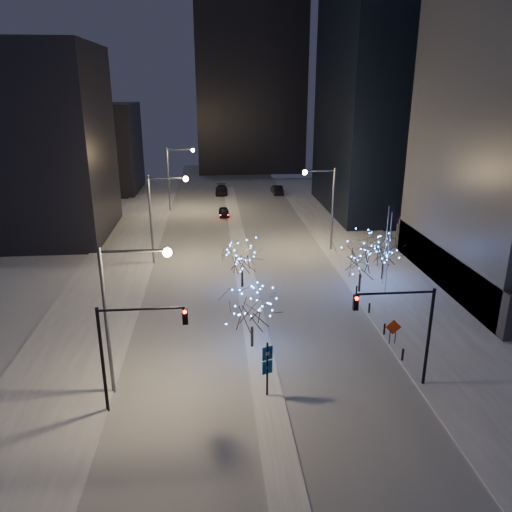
{
  "coord_description": "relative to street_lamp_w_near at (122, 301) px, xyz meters",
  "views": [
    {
      "loc": [
        -3.21,
        -26.73,
        19.05
      ],
      "look_at": [
        0.43,
        14.1,
        5.0
      ],
      "focal_mm": 35.0,
      "sensor_mm": 36.0,
      "label": 1
    }
  ],
  "objects": [
    {
      "name": "median",
      "position": [
        8.94,
        28.0,
        -6.42
      ],
      "size": [
        2.0,
        80.0,
        0.15
      ],
      "primitive_type": "cube",
      "color": "white",
      "rests_on": "ground"
    },
    {
      "name": "flagpoles",
      "position": [
        22.3,
        15.25,
        -1.7
      ],
      "size": [
        1.35,
        2.6,
        8.0
      ],
      "color": "silver",
      "rests_on": "east_sidewalk"
    },
    {
      "name": "construction_sign",
      "position": [
        19.24,
        4.45,
        -5.13
      ],
      "size": [
        1.23,
        0.12,
        2.03
      ],
      "rotation": [
        0.0,
        0.0,
        -0.06
      ],
      "color": "black",
      "rests_on": "east_sidewalk"
    },
    {
      "name": "east_sidewalk",
      "position": [
        23.94,
        18.0,
        -6.42
      ],
      "size": [
        10.0,
        90.0,
        0.15
      ],
      "primitive_type": "cube",
      "color": "white",
      "rests_on": "ground"
    },
    {
      "name": "car_near",
      "position": [
        7.44,
        45.9,
        -5.83
      ],
      "size": [
        1.7,
        3.95,
        1.33
      ],
      "primitive_type": "imported",
      "rotation": [
        0.0,
        0.0,
        0.03
      ],
      "color": "black",
      "rests_on": "ground"
    },
    {
      "name": "traffic_signal_west",
      "position": [
        0.5,
        -2.0,
        -1.74
      ],
      "size": [
        5.26,
        0.43,
        7.0
      ],
      "color": "black",
      "rests_on": "ground"
    },
    {
      "name": "holiday_tree_median_far",
      "position": [
        8.44,
        17.03,
        -3.35
      ],
      "size": [
        4.47,
        4.47,
        4.65
      ],
      "color": "black",
      "rests_on": "median"
    },
    {
      "name": "street_lamp_w_far",
      "position": [
        0.0,
        50.0,
        0.0
      ],
      "size": [
        4.4,
        0.56,
        10.0
      ],
      "color": "#595E66",
      "rests_on": "ground"
    },
    {
      "name": "filler_west_near",
      "position": [
        -19.06,
        38.0,
        5.5
      ],
      "size": [
        22.0,
        18.0,
        24.0
      ],
      "primitive_type": "cube",
      "color": "black",
      "rests_on": "ground"
    },
    {
      "name": "holiday_tree_plaza_far",
      "position": [
        22.95,
        17.85,
        -3.37
      ],
      "size": [
        4.49,
        4.49,
        4.65
      ],
      "color": "black",
      "rests_on": "east_sidewalk"
    },
    {
      "name": "filler_west_far",
      "position": [
        -17.06,
        68.0,
        1.5
      ],
      "size": [
        18.0,
        16.0,
        16.0
      ],
      "primitive_type": "cube",
      "color": "black",
      "rests_on": "ground"
    },
    {
      "name": "traffic_signal_east",
      "position": [
        17.88,
        -1.0,
        -1.74
      ],
      "size": [
        5.26,
        0.43,
        7.0
      ],
      "color": "black",
      "rests_on": "ground"
    },
    {
      "name": "bollards",
      "position": [
        19.14,
        8.0,
        -5.9
      ],
      "size": [
        0.16,
        12.16,
        0.9
      ],
      "color": "black",
      "rests_on": "east_sidewalk"
    },
    {
      "name": "car_mid",
      "position": [
        17.69,
        61.71,
        -5.68
      ],
      "size": [
        1.88,
        5.02,
        1.64
      ],
      "primitive_type": "imported",
      "rotation": [
        0.0,
        0.0,
        3.17
      ],
      "color": "black",
      "rests_on": "ground"
    },
    {
      "name": "horizon_block",
      "position": [
        14.94,
        90.0,
        14.5
      ],
      "size": [
        24.0,
        14.0,
        42.0
      ],
      "primitive_type": "cube",
      "color": "black",
      "rests_on": "ground"
    },
    {
      "name": "west_sidewalk",
      "position": [
        -5.06,
        18.0,
        -6.42
      ],
      "size": [
        8.0,
        90.0,
        0.15
      ],
      "primitive_type": "cube",
      "color": "white",
      "rests_on": "ground"
    },
    {
      "name": "car_far",
      "position": [
        7.44,
        62.27,
        -5.71
      ],
      "size": [
        2.33,
        5.47,
        1.57
      ],
      "primitive_type": "imported",
      "rotation": [
        0.0,
        0.0,
        -0.02
      ],
      "color": "black",
      "rests_on": "ground"
    },
    {
      "name": "wayfinding_sign",
      "position": [
        8.88,
        -1.39,
        -4.1
      ],
      "size": [
        0.68,
        0.34,
        3.91
      ],
      "rotation": [
        0.0,
        0.0,
        0.39
      ],
      "color": "black",
      "rests_on": "ground"
    },
    {
      "name": "street_lamp_w_near",
      "position": [
        0.0,
        0.0,
        0.0
      ],
      "size": [
        4.4,
        0.56,
        10.0
      ],
      "color": "#595E66",
      "rests_on": "ground"
    },
    {
      "name": "street_lamp_w_mid",
      "position": [
        0.0,
        25.0,
        0.0
      ],
      "size": [
        4.4,
        0.56,
        10.0
      ],
      "color": "#595E66",
      "rests_on": "ground"
    },
    {
      "name": "street_lamp_east",
      "position": [
        19.02,
        28.0,
        -0.05
      ],
      "size": [
        3.9,
        0.56,
        10.0
      ],
      "color": "#595E66",
      "rests_on": "ground"
    },
    {
      "name": "ground",
      "position": [
        8.94,
        -2.0,
        -6.5
      ],
      "size": [
        160.0,
        160.0,
        0.0
      ],
      "primitive_type": "plane",
      "color": "white",
      "rests_on": "ground"
    },
    {
      "name": "road",
      "position": [
        8.94,
        33.0,
        -6.49
      ],
      "size": [
        20.0,
        130.0,
        0.02
      ],
      "primitive_type": "cube",
      "color": "#ACB1BB",
      "rests_on": "ground"
    },
    {
      "name": "holiday_tree_median_near",
      "position": [
        8.44,
        5.02,
        -3.11
      ],
      "size": [
        5.2,
        5.2,
        5.2
      ],
      "color": "black",
      "rests_on": "median"
    },
    {
      "name": "holiday_tree_plaza_near",
      "position": [
        19.64,
        14.81,
        -2.74
      ],
      "size": [
        6.38,
        6.38,
        5.81
      ],
      "color": "black",
      "rests_on": "east_sidewalk"
    }
  ]
}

